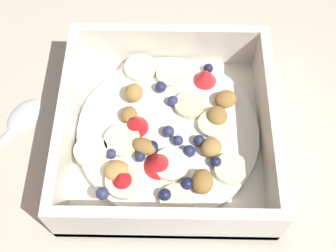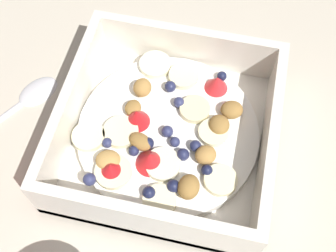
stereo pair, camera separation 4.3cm
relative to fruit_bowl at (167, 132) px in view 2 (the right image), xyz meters
name	(u,v)px [view 2 (the right image)]	position (x,y,z in m)	size (l,w,h in m)	color
ground_plane	(157,150)	(0.01, 0.01, -0.02)	(2.40, 2.40, 0.00)	beige
fruit_bowl	(167,132)	(0.00, 0.00, 0.00)	(0.21, 0.21, 0.06)	white
spoon	(18,104)	(0.17, -0.01, -0.02)	(0.11, 0.16, 0.01)	silver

